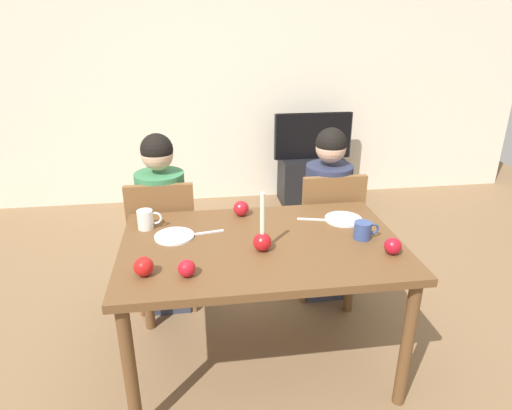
{
  "coord_description": "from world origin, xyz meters",
  "views": [
    {
      "loc": [
        -0.31,
        -1.96,
        1.77
      ],
      "look_at": [
        0.0,
        0.2,
        0.87
      ],
      "focal_mm": 31.1,
      "sensor_mm": 36.0,
      "label": 1
    }
  ],
  "objects_px": {
    "chair_left": "(164,237)",
    "person_right_child": "(326,217)",
    "apple_by_right_mug": "(241,208)",
    "candle_centerpiece": "(262,239)",
    "chair_right": "(327,227)",
    "dining_table": "(262,257)",
    "person_left_child": "(164,227)",
    "plate_left": "(174,236)",
    "plate_right": "(343,219)",
    "tv": "(313,136)",
    "mug_right": "(363,230)",
    "mug_left": "(146,219)",
    "apple_near_candle": "(144,266)",
    "apple_far_edge": "(187,268)",
    "apple_by_left_plate": "(393,246)",
    "tv_stand": "(311,180)"
  },
  "relations": [
    {
      "from": "chair_right",
      "to": "person_left_child",
      "type": "bearing_deg",
      "value": 178.26
    },
    {
      "from": "chair_left",
      "to": "person_right_child",
      "type": "height_order",
      "value": "person_right_child"
    },
    {
      "from": "apple_near_candle",
      "to": "mug_left",
      "type": "bearing_deg",
      "value": 93.51
    },
    {
      "from": "dining_table",
      "to": "tv_stand",
      "type": "bearing_deg",
      "value": 69.07
    },
    {
      "from": "apple_by_left_plate",
      "to": "apple_far_edge",
      "type": "xyz_separation_m",
      "value": [
        -0.97,
        -0.07,
        -0.0
      ]
    },
    {
      "from": "dining_table",
      "to": "mug_right",
      "type": "xyz_separation_m",
      "value": [
        0.52,
        -0.03,
        0.13
      ]
    },
    {
      "from": "dining_table",
      "to": "apple_by_right_mug",
      "type": "distance_m",
      "value": 0.37
    },
    {
      "from": "dining_table",
      "to": "person_right_child",
      "type": "relative_size",
      "value": 1.19
    },
    {
      "from": "chair_right",
      "to": "apple_by_right_mug",
      "type": "relative_size",
      "value": 10.21
    },
    {
      "from": "dining_table",
      "to": "plate_right",
      "type": "xyz_separation_m",
      "value": [
        0.49,
        0.2,
        0.09
      ]
    },
    {
      "from": "apple_by_right_mug",
      "to": "plate_left",
      "type": "bearing_deg",
      "value": -148.43
    },
    {
      "from": "apple_near_candle",
      "to": "mug_right",
      "type": "bearing_deg",
      "value": 11.04
    },
    {
      "from": "plate_right",
      "to": "mug_right",
      "type": "height_order",
      "value": "mug_right"
    },
    {
      "from": "dining_table",
      "to": "mug_right",
      "type": "height_order",
      "value": "mug_right"
    },
    {
      "from": "mug_right",
      "to": "mug_left",
      "type": "bearing_deg",
      "value": 166.0
    },
    {
      "from": "person_right_child",
      "to": "plate_left",
      "type": "height_order",
      "value": "person_right_child"
    },
    {
      "from": "person_left_child",
      "to": "apple_far_edge",
      "type": "distance_m",
      "value": 0.95
    },
    {
      "from": "tv",
      "to": "candle_centerpiece",
      "type": "bearing_deg",
      "value": -110.45
    },
    {
      "from": "apple_by_right_mug",
      "to": "apple_far_edge",
      "type": "xyz_separation_m",
      "value": [
        -0.3,
        -0.62,
        -0.01
      ]
    },
    {
      "from": "person_left_child",
      "to": "person_right_child",
      "type": "distance_m",
      "value": 1.07
    },
    {
      "from": "plate_left",
      "to": "mug_right",
      "type": "distance_m",
      "value": 0.96
    },
    {
      "from": "tv",
      "to": "mug_right",
      "type": "distance_m",
      "value": 2.36
    },
    {
      "from": "dining_table",
      "to": "plate_left",
      "type": "height_order",
      "value": "plate_left"
    },
    {
      "from": "tv_stand",
      "to": "apple_near_candle",
      "type": "xyz_separation_m",
      "value": [
        -1.43,
        -2.54,
        0.55
      ]
    },
    {
      "from": "chair_left",
      "to": "person_right_child",
      "type": "distance_m",
      "value": 1.07
    },
    {
      "from": "chair_right",
      "to": "candle_centerpiece",
      "type": "xyz_separation_m",
      "value": [
        -0.55,
        -0.69,
        0.3
      ]
    },
    {
      "from": "chair_left",
      "to": "candle_centerpiece",
      "type": "relative_size",
      "value": 3.02
    },
    {
      "from": "plate_right",
      "to": "chair_left",
      "type": "bearing_deg",
      "value": 158.28
    },
    {
      "from": "dining_table",
      "to": "person_left_child",
      "type": "relative_size",
      "value": 1.19
    },
    {
      "from": "dining_table",
      "to": "candle_centerpiece",
      "type": "xyz_separation_m",
      "value": [
        -0.01,
        -0.08,
        0.15
      ]
    },
    {
      "from": "person_right_child",
      "to": "tv_stand",
      "type": "relative_size",
      "value": 1.83
    },
    {
      "from": "candle_centerpiece",
      "to": "mug_right",
      "type": "bearing_deg",
      "value": 6.04
    },
    {
      "from": "apple_by_right_mug",
      "to": "candle_centerpiece",
      "type": "bearing_deg",
      "value": -82.67
    },
    {
      "from": "chair_left",
      "to": "candle_centerpiece",
      "type": "bearing_deg",
      "value": -53.07
    },
    {
      "from": "person_right_child",
      "to": "apple_far_edge",
      "type": "bearing_deg",
      "value": -134.83
    },
    {
      "from": "person_left_child",
      "to": "plate_right",
      "type": "bearing_deg",
      "value": -23.27
    },
    {
      "from": "plate_left",
      "to": "plate_right",
      "type": "distance_m",
      "value": 0.93
    },
    {
      "from": "mug_right",
      "to": "apple_far_edge",
      "type": "xyz_separation_m",
      "value": [
        -0.89,
        -0.24,
        -0.01
      ]
    },
    {
      "from": "person_right_child",
      "to": "chair_left",
      "type": "bearing_deg",
      "value": -178.26
    },
    {
      "from": "tv",
      "to": "apple_by_right_mug",
      "type": "xyz_separation_m",
      "value": [
        -0.94,
        -1.96,
        0.08
      ]
    },
    {
      "from": "tv",
      "to": "apple_by_left_plate",
      "type": "relative_size",
      "value": 9.64
    },
    {
      "from": "mug_left",
      "to": "plate_left",
      "type": "bearing_deg",
      "value": -40.58
    },
    {
      "from": "apple_by_left_plate",
      "to": "apple_by_right_mug",
      "type": "distance_m",
      "value": 0.86
    },
    {
      "from": "person_right_child",
      "to": "apple_by_left_plate",
      "type": "distance_m",
      "value": 0.88
    },
    {
      "from": "plate_right",
      "to": "apple_by_right_mug",
      "type": "relative_size",
      "value": 2.34
    },
    {
      "from": "person_left_child",
      "to": "apple_far_edge",
      "type": "xyz_separation_m",
      "value": [
        0.16,
        -0.91,
        0.22
      ]
    },
    {
      "from": "chair_right",
      "to": "apple_near_candle",
      "type": "xyz_separation_m",
      "value": [
        -1.09,
        -0.85,
        0.28
      ]
    },
    {
      "from": "dining_table",
      "to": "plate_right",
      "type": "bearing_deg",
      "value": 22.08
    },
    {
      "from": "dining_table",
      "to": "person_left_child",
      "type": "xyz_separation_m",
      "value": [
        -0.53,
        0.64,
        -0.1
      ]
    },
    {
      "from": "dining_table",
      "to": "tv",
      "type": "relative_size",
      "value": 1.77
    }
  ]
}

